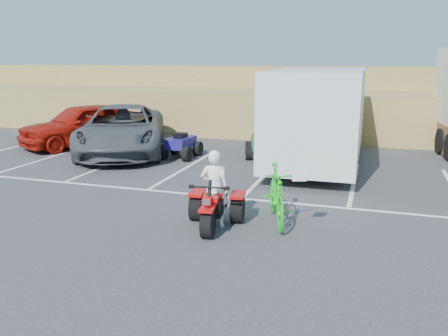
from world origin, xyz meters
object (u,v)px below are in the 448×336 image
(rider, at_px, (214,189))
(red_car, at_px, (83,125))
(green_dirt_bike, at_px, (276,195))
(quad_atv_green, at_px, (260,157))
(quad_atv_blue, at_px, (181,158))
(cargo_trailer, at_px, (319,114))
(red_trike_atv, at_px, (213,228))
(grey_pickup, at_px, (122,130))

(rider, distance_m, red_car, 11.18)
(green_dirt_bike, distance_m, quad_atv_green, 7.08)
(rider, xyz_separation_m, red_car, (-8.28, 7.51, 0.03))
(green_dirt_bike, bearing_deg, quad_atv_blue, 110.50)
(red_car, bearing_deg, quad_atv_green, 27.82)
(rider, relative_size, quad_atv_blue, 1.09)
(green_dirt_bike, height_order, quad_atv_blue, green_dirt_bike)
(rider, height_order, red_car, red_car)
(quad_atv_green, bearing_deg, cargo_trailer, -35.38)
(quad_atv_blue, bearing_deg, red_trike_atv, -60.45)
(green_dirt_bike, distance_m, cargo_trailer, 6.13)
(rider, distance_m, quad_atv_green, 7.48)
(red_trike_atv, relative_size, quad_atv_green, 1.12)
(quad_atv_blue, bearing_deg, cargo_trailer, 4.12)
(red_car, xyz_separation_m, quad_atv_blue, (4.80, -1.07, -0.87))
(rider, height_order, quad_atv_green, rider)
(cargo_trailer, relative_size, quad_atv_green, 4.73)
(green_dirt_bike, xyz_separation_m, cargo_trailer, (0.17, 6.03, 1.09))
(green_dirt_bike, xyz_separation_m, quad_atv_green, (-1.97, 6.78, -0.64))
(cargo_trailer, relative_size, quad_atv_blue, 4.45)
(rider, height_order, quad_atv_blue, rider)
(green_dirt_bike, bearing_deg, red_car, 125.57)
(grey_pickup, relative_size, quad_atv_blue, 4.19)
(red_trike_atv, bearing_deg, quad_atv_green, 87.87)
(red_trike_atv, height_order, green_dirt_bike, green_dirt_bike)
(quad_atv_blue, relative_size, quad_atv_green, 1.06)
(rider, bearing_deg, red_car, -50.08)
(green_dirt_bike, distance_m, grey_pickup, 9.33)
(red_trike_atv, bearing_deg, rider, 90.00)
(quad_atv_blue, bearing_deg, rider, -60.04)
(grey_pickup, xyz_separation_m, quad_atv_green, (5.20, 0.81, -0.90))
(cargo_trailer, bearing_deg, grey_pickup, 179.91)
(green_dirt_bike, height_order, cargo_trailer, cargo_trailer)
(rider, bearing_deg, quad_atv_green, -92.18)
(red_trike_atv, distance_m, quad_atv_blue, 7.46)
(red_trike_atv, height_order, red_car, red_car)
(rider, xyz_separation_m, grey_pickup, (-5.94, 6.59, 0.06))
(green_dirt_bike, relative_size, cargo_trailer, 0.31)
(green_dirt_bike, xyz_separation_m, grey_pickup, (-7.17, 5.96, 0.26))
(red_trike_atv, bearing_deg, cargo_trailer, 70.71)
(grey_pickup, bearing_deg, red_trike_atv, -72.18)
(red_car, bearing_deg, quad_atv_blue, 16.05)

